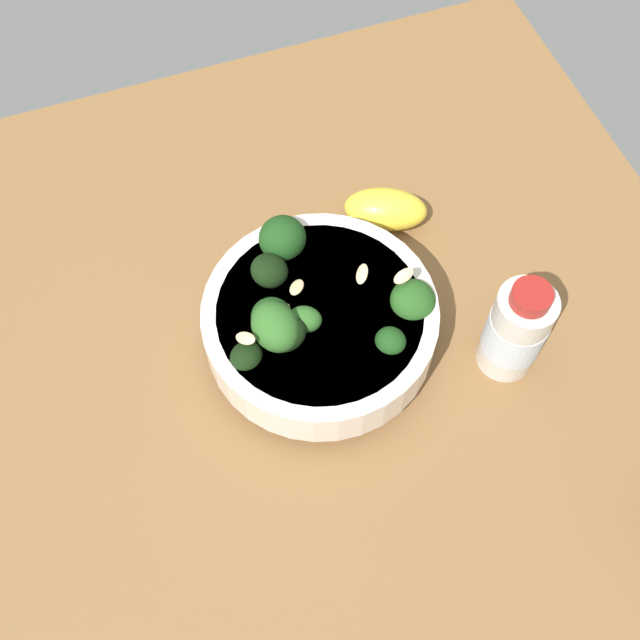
% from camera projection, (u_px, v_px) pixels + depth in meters
% --- Properties ---
extents(ground_plane, '(0.70, 0.70, 0.05)m').
position_uv_depth(ground_plane, '(326.00, 345.00, 0.71)').
color(ground_plane, brown).
extents(bowl_of_broccoli, '(0.20, 0.20, 0.09)m').
position_uv_depth(bowl_of_broccoli, '(318.00, 320.00, 0.65)').
color(bowl_of_broccoli, silver).
rests_on(bowl_of_broccoli, ground_plane).
extents(lemon_wedge, '(0.07, 0.09, 0.04)m').
position_uv_depth(lemon_wedge, '(386.00, 209.00, 0.73)').
color(lemon_wedge, yellow).
rests_on(lemon_wedge, ground_plane).
extents(bottle_short, '(0.05, 0.05, 0.11)m').
position_uv_depth(bottle_short, '(516.00, 330.00, 0.63)').
color(bottle_short, beige).
rests_on(bottle_short, ground_plane).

